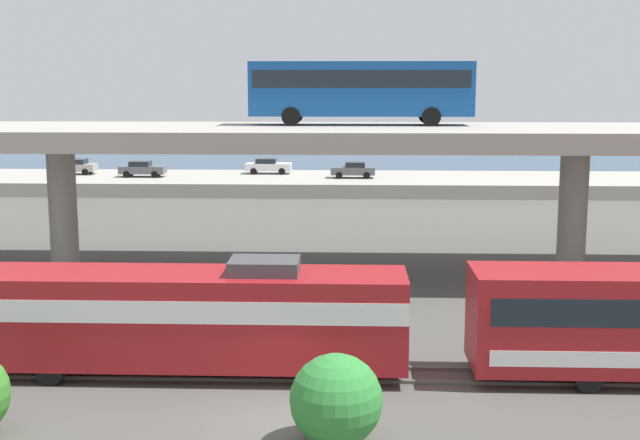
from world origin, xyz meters
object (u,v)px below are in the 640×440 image
(train_locomotive, at_px, (171,314))
(parked_car_3, at_px, (142,169))
(parked_car_1, at_px, (353,170))
(transit_bus_on_overpass, at_px, (361,87))
(parked_car_2, at_px, (76,166))
(parked_car_0, at_px, (268,166))

(train_locomotive, height_order, parked_car_3, train_locomotive)
(train_locomotive, height_order, parked_car_1, train_locomotive)
(transit_bus_on_overpass, relative_size, parked_car_2, 2.99)
(parked_car_2, bearing_deg, transit_bus_on_overpass, 128.36)
(parked_car_0, xyz_separation_m, parked_car_1, (8.31, -3.36, -0.00))
(parked_car_3, bearing_deg, parked_car_2, 164.58)
(parked_car_0, distance_m, parked_car_2, 18.68)
(train_locomotive, xyz_separation_m, transit_bus_on_overpass, (6.79, 17.86, 7.74))
(transit_bus_on_overpass, relative_size, parked_car_1, 2.92)
(train_locomotive, height_order, parked_car_2, train_locomotive)
(parked_car_0, relative_size, parked_car_1, 1.08)
(parked_car_3, bearing_deg, transit_bus_on_overpass, -58.07)
(parked_car_0, height_order, parked_car_2, same)
(parked_car_0, xyz_separation_m, parked_car_2, (-18.63, -1.27, -0.00))
(train_locomotive, height_order, transit_bus_on_overpass, transit_bus_on_overpass)
(transit_bus_on_overpass, distance_m, parked_car_3, 39.19)
(train_locomotive, distance_m, parked_car_2, 56.25)
(parked_car_1, distance_m, parked_car_2, 27.03)
(parked_car_0, distance_m, parked_car_3, 12.06)
(parked_car_1, distance_m, parked_car_3, 19.94)
(train_locomotive, relative_size, transit_bus_on_overpass, 1.33)
(transit_bus_on_overpass, height_order, parked_car_2, transit_bus_on_overpass)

